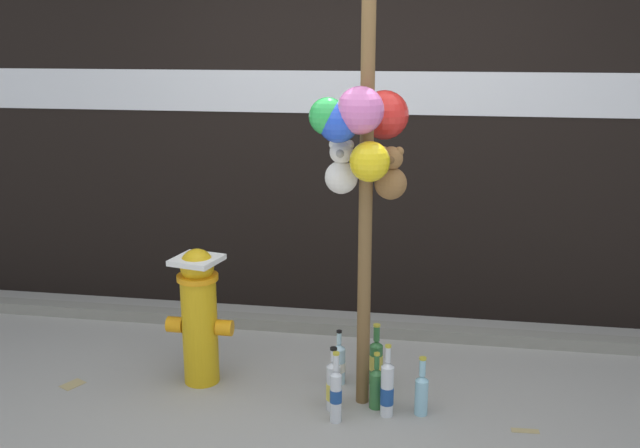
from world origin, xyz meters
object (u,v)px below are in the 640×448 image
at_px(bottle_4, 387,389).
at_px(bottle_6, 339,363).
at_px(fire_hydrant, 199,313).
at_px(bottle_5, 333,386).
at_px(bottle_0, 376,387).
at_px(bottle_1, 336,394).
at_px(bottle_2, 422,392).
at_px(memorial_post, 365,96).
at_px(bottle_3, 376,361).

bearing_deg(bottle_4, bottle_6, 133.53).
xyz_separation_m(fire_hydrant, bottle_5, (0.80, -0.20, -0.28)).
bearing_deg(bottle_0, fire_hydrant, 172.10).
distance_m(bottle_0, bottle_4, 0.10).
relative_size(bottle_0, bottle_4, 0.79).
height_order(bottle_1, bottle_5, bottle_1).
relative_size(fire_hydrant, bottle_5, 2.24).
relative_size(bottle_2, bottle_5, 0.91).
distance_m(bottle_1, bottle_5, 0.13).
relative_size(fire_hydrant, bottle_1, 2.05).
bearing_deg(bottle_0, bottle_6, 134.26).
relative_size(memorial_post, fire_hydrant, 3.75).
height_order(bottle_0, bottle_2, bottle_2).
bearing_deg(bottle_3, bottle_6, -174.34).
bearing_deg(fire_hydrant, bottle_3, 7.02).
height_order(fire_hydrant, bottle_5, fire_hydrant).
xyz_separation_m(bottle_0, bottle_3, (-0.02, 0.27, 0.02)).
bearing_deg(bottle_2, bottle_0, 172.83).
distance_m(memorial_post, bottle_4, 1.52).
bearing_deg(fire_hydrant, bottle_0, -7.90).
bearing_deg(memorial_post, bottle_2, -12.31).
relative_size(memorial_post, bottle_0, 9.41).
height_order(bottle_3, bottle_6, bottle_3).
xyz_separation_m(memorial_post, bottle_2, (0.33, -0.07, -1.54)).
height_order(bottle_2, bottle_6, same).
height_order(bottle_2, bottle_5, bottle_5).
bearing_deg(fire_hydrant, bottle_6, 7.38).
relative_size(memorial_post, bottle_3, 8.12).
height_order(bottle_0, bottle_3, bottle_3).
height_order(bottle_2, bottle_4, bottle_4).
xyz_separation_m(fire_hydrant, bottle_3, (1.00, 0.12, -0.27)).
relative_size(memorial_post, bottle_5, 8.39).
relative_size(bottle_3, bottle_4, 0.92).
height_order(memorial_post, bottle_4, memorial_post).
xyz_separation_m(bottle_3, bottle_4, (0.09, -0.34, 0.01)).
bearing_deg(bottle_4, bottle_5, 176.61).
bearing_deg(bottle_5, bottle_2, 3.04).
xyz_separation_m(memorial_post, bottle_0, (0.09, -0.04, -1.54)).
height_order(fire_hydrant, bottle_4, fire_hydrant).
height_order(fire_hydrant, bottle_1, fire_hydrant).
relative_size(bottle_4, bottle_5, 1.12).
xyz_separation_m(bottle_0, bottle_5, (-0.23, -0.06, 0.02)).
bearing_deg(memorial_post, bottle_0, -24.78).
distance_m(memorial_post, fire_hydrant, 1.56).
bearing_deg(bottle_5, bottle_0, 13.76).
distance_m(bottle_0, bottle_3, 0.27).
bearing_deg(memorial_post, bottle_4, -36.59).
height_order(bottle_0, bottle_1, bottle_1).
height_order(bottle_3, bottle_4, bottle_4).
xyz_separation_m(bottle_2, bottle_5, (-0.47, -0.02, 0.01)).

